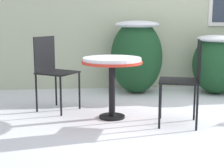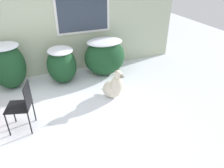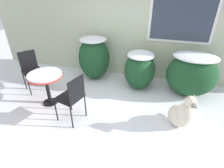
# 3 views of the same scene
# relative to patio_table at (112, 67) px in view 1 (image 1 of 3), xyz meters

# --- Properties ---
(house_wall) EXTENTS (8.00, 0.10, 2.70)m
(house_wall) POSITION_rel_patio_table_xyz_m (1.44, 1.86, 0.77)
(house_wall) COLOR #B2BC9E
(house_wall) RESTS_ON ground_plane
(shrub_left) EXTENTS (0.81, 0.80, 1.14)m
(shrub_left) POSITION_rel_patio_table_xyz_m (0.52, 1.40, -0.01)
(shrub_left) COLOR #194223
(shrub_left) RESTS_ON ground_plane
(shrub_middle) EXTENTS (0.74, 0.81, 0.92)m
(shrub_middle) POSITION_rel_patio_table_xyz_m (1.77, 1.23, -0.12)
(shrub_middle) COLOR #194223
(shrub_middle) RESTS_ON ground_plane
(patio_table) EXTENTS (0.70, 0.70, 0.72)m
(patio_table) POSITION_rel_patio_table_xyz_m (0.00, 0.00, 0.00)
(patio_table) COLOR black
(patio_table) RESTS_ON ground_plane
(patio_chair_near_table) EXTENTS (0.59, 0.59, 0.94)m
(patio_chair_near_table) POSITION_rel_patio_table_xyz_m (-0.71, 0.45, -0.07)
(patio_chair_near_table) COLOR black
(patio_chair_near_table) RESTS_ON ground_plane
(patio_chair_far_side) EXTENTS (0.52, 0.52, 0.94)m
(patio_chair_far_side) POSITION_rel_patio_table_xyz_m (0.78, -0.35, -0.07)
(patio_chair_far_side) COLOR black
(patio_chair_far_side) RESTS_ON ground_plane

